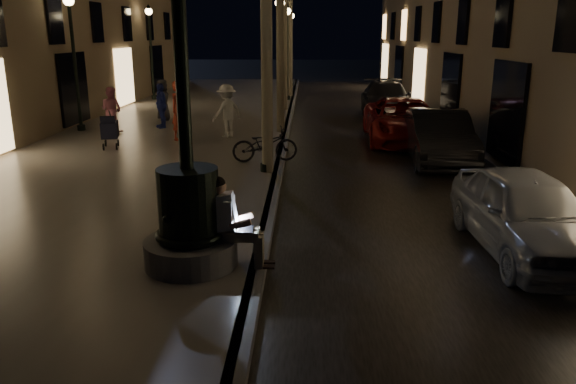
{
  "coord_description": "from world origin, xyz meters",
  "views": [
    {
      "loc": [
        0.72,
        -5.83,
        3.58
      ],
      "look_at": [
        0.43,
        3.0,
        1.07
      ],
      "focal_mm": 35.0,
      "sensor_mm": 36.0,
      "label": 1
    }
  ],
  "objects_px": {
    "lamp_curb_a": "(264,48)",
    "bicycle": "(265,145)",
    "car_rear": "(386,99)",
    "pedestrian_blue": "(161,106)",
    "lamp_left_c": "(150,40)",
    "pedestrian_dark": "(163,100)",
    "car_second": "(438,137)",
    "pedestrian_white": "(227,111)",
    "lamp_left_b": "(73,43)",
    "lamp_curb_b": "(280,43)",
    "pedestrian_red": "(180,111)",
    "car_third": "(404,121)",
    "lamp_curb_d": "(292,39)",
    "lamp_curb_c": "(287,40)",
    "seated_man_laptop": "(231,220)",
    "fountain_lamppost": "(188,201)",
    "car_front": "(526,213)",
    "stroller": "(110,130)"
  },
  "relations": [
    {
      "from": "lamp_curb_a",
      "to": "bicycle",
      "type": "bearing_deg",
      "value": 95.04
    },
    {
      "from": "car_rear",
      "to": "pedestrian_blue",
      "type": "distance_m",
      "value": 10.1
    },
    {
      "from": "lamp_left_c",
      "to": "pedestrian_dark",
      "type": "relative_size",
      "value": 2.98
    },
    {
      "from": "car_second",
      "to": "pedestrian_white",
      "type": "bearing_deg",
      "value": 159.46
    },
    {
      "from": "lamp_left_c",
      "to": "car_second",
      "type": "height_order",
      "value": "lamp_left_c"
    },
    {
      "from": "lamp_curb_a",
      "to": "car_second",
      "type": "relative_size",
      "value": 1.07
    },
    {
      "from": "lamp_left_b",
      "to": "pedestrian_dark",
      "type": "height_order",
      "value": "lamp_left_b"
    },
    {
      "from": "pedestrian_dark",
      "to": "bicycle",
      "type": "height_order",
      "value": "pedestrian_dark"
    },
    {
      "from": "lamp_curb_b",
      "to": "pedestrian_red",
      "type": "xyz_separation_m",
      "value": [
        -3.1,
        -3.72,
        -2.08
      ]
    },
    {
      "from": "car_second",
      "to": "pedestrian_red",
      "type": "bearing_deg",
      "value": 167.29
    },
    {
      "from": "lamp_left_c",
      "to": "car_third",
      "type": "height_order",
      "value": "lamp_left_c"
    },
    {
      "from": "lamp_curb_d",
      "to": "car_second",
      "type": "xyz_separation_m",
      "value": [
        4.77,
        -21.96,
        -2.49
      ]
    },
    {
      "from": "lamp_curb_c",
      "to": "pedestrian_dark",
      "type": "xyz_separation_m",
      "value": [
        -4.73,
        -7.43,
        -2.23
      ]
    },
    {
      "from": "car_rear",
      "to": "pedestrian_blue",
      "type": "bearing_deg",
      "value": -147.43
    },
    {
      "from": "lamp_left_c",
      "to": "car_third",
      "type": "distance_m",
      "value": 15.93
    },
    {
      "from": "seated_man_laptop",
      "to": "car_rear",
      "type": "distance_m",
      "value": 18.1
    },
    {
      "from": "seated_man_laptop",
      "to": "lamp_left_b",
      "type": "bearing_deg",
      "value": 120.3
    },
    {
      "from": "lamp_left_c",
      "to": "fountain_lamppost",
      "type": "bearing_deg",
      "value": -73.78
    },
    {
      "from": "car_third",
      "to": "pedestrian_blue",
      "type": "height_order",
      "value": "pedestrian_blue"
    },
    {
      "from": "car_second",
      "to": "car_third",
      "type": "height_order",
      "value": "car_second"
    },
    {
      "from": "lamp_left_c",
      "to": "car_front",
      "type": "bearing_deg",
      "value": -60.43
    },
    {
      "from": "car_rear",
      "to": "lamp_curb_b",
      "type": "bearing_deg",
      "value": -138.37
    },
    {
      "from": "fountain_lamppost",
      "to": "car_rear",
      "type": "relative_size",
      "value": 0.99
    },
    {
      "from": "stroller",
      "to": "car_front",
      "type": "relative_size",
      "value": 0.28
    },
    {
      "from": "pedestrian_blue",
      "to": "bicycle",
      "type": "relative_size",
      "value": 0.92
    },
    {
      "from": "seated_man_laptop",
      "to": "pedestrian_white",
      "type": "xyz_separation_m",
      "value": [
        -1.55,
        10.85,
        0.15
      ]
    },
    {
      "from": "seated_man_laptop",
      "to": "pedestrian_red",
      "type": "distance_m",
      "value": 10.71
    },
    {
      "from": "seated_man_laptop",
      "to": "lamp_left_b",
      "type": "height_order",
      "value": "lamp_left_b"
    },
    {
      "from": "lamp_curb_b",
      "to": "lamp_curb_d",
      "type": "height_order",
      "value": "same"
    },
    {
      "from": "fountain_lamppost",
      "to": "seated_man_laptop",
      "type": "xyz_separation_m",
      "value": [
        0.61,
        0.0,
        -0.29
      ]
    },
    {
      "from": "car_rear",
      "to": "pedestrian_blue",
      "type": "relative_size",
      "value": 3.21
    },
    {
      "from": "bicycle",
      "to": "stroller",
      "type": "bearing_deg",
      "value": 58.32
    },
    {
      "from": "car_front",
      "to": "car_third",
      "type": "relative_size",
      "value": 0.78
    },
    {
      "from": "pedestrian_white",
      "to": "stroller",
      "type": "bearing_deg",
      "value": -11.75
    },
    {
      "from": "car_second",
      "to": "car_rear",
      "type": "bearing_deg",
      "value": 94.52
    },
    {
      "from": "pedestrian_blue",
      "to": "car_second",
      "type": "bearing_deg",
      "value": 29.56
    },
    {
      "from": "car_front",
      "to": "pedestrian_red",
      "type": "xyz_separation_m",
      "value": [
        -7.81,
        9.08,
        0.46
      ]
    },
    {
      "from": "lamp_curb_b",
      "to": "bicycle",
      "type": "relative_size",
      "value": 2.7
    },
    {
      "from": "lamp_curb_d",
      "to": "lamp_curb_a",
      "type": "bearing_deg",
      "value": -90.0
    },
    {
      "from": "car_rear",
      "to": "pedestrian_white",
      "type": "height_order",
      "value": "pedestrian_white"
    },
    {
      "from": "car_rear",
      "to": "pedestrian_dark",
      "type": "height_order",
      "value": "pedestrian_dark"
    },
    {
      "from": "lamp_curb_c",
      "to": "pedestrian_red",
      "type": "distance_m",
      "value": 12.3
    },
    {
      "from": "lamp_curb_b",
      "to": "pedestrian_blue",
      "type": "height_order",
      "value": "lamp_curb_b"
    },
    {
      "from": "lamp_curb_b",
      "to": "pedestrian_dark",
      "type": "distance_m",
      "value": 5.26
    },
    {
      "from": "fountain_lamppost",
      "to": "pedestrian_dark",
      "type": "relative_size",
      "value": 3.22
    },
    {
      "from": "lamp_left_b",
      "to": "car_third",
      "type": "bearing_deg",
      "value": -4.24
    },
    {
      "from": "lamp_curb_d",
      "to": "bicycle",
      "type": "bearing_deg",
      "value": -90.25
    },
    {
      "from": "stroller",
      "to": "car_front",
      "type": "distance_m",
      "value": 12.26
    },
    {
      "from": "lamp_curb_a",
      "to": "lamp_left_b",
      "type": "relative_size",
      "value": 1.0
    },
    {
      "from": "lamp_left_c",
      "to": "car_third",
      "type": "xyz_separation_m",
      "value": [
        11.4,
        -10.84,
        -2.51
      ]
    }
  ]
}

